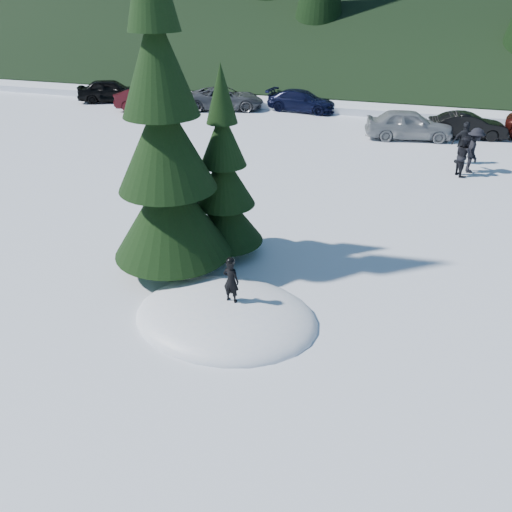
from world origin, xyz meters
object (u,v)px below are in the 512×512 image
(car_1, at_px, (152,100))
(spruce_tall, at_px, (165,154))
(adult_0, at_px, (464,156))
(adult_1, at_px, (464,143))
(car_4, at_px, (409,124))
(car_5, at_px, (468,126))
(car_0, at_px, (111,90))
(spruce_short, at_px, (224,185))
(adult_2, at_px, (474,151))
(car_2, at_px, (225,98))
(child_skier, at_px, (231,281))
(car_3, at_px, (302,101))

(car_1, bearing_deg, spruce_tall, -151.86)
(adult_0, distance_m, adult_1, 1.70)
(car_4, relative_size, car_5, 1.14)
(car_0, bearing_deg, spruce_tall, -168.54)
(spruce_short, distance_m, car_0, 23.60)
(spruce_short, bearing_deg, car_5, 64.53)
(adult_2, bearing_deg, adult_0, 141.29)
(spruce_short, relative_size, car_2, 1.10)
(car_1, relative_size, car_5, 1.19)
(adult_2, relative_size, car_5, 0.49)
(spruce_tall, xyz_separation_m, car_1, (-9.97, 17.49, -2.56))
(car_1, distance_m, car_2, 4.55)
(spruce_short, relative_size, car_4, 1.23)
(spruce_tall, height_order, spruce_short, spruce_tall)
(spruce_tall, distance_m, adult_1, 15.04)
(car_4, bearing_deg, adult_0, -165.38)
(adult_0, distance_m, car_1, 19.15)
(spruce_tall, bearing_deg, car_2, 106.89)
(child_skier, distance_m, car_3, 22.50)
(spruce_tall, distance_m, car_1, 20.29)
(car_0, bearing_deg, adult_0, -135.94)
(adult_2, bearing_deg, car_5, -4.83)
(adult_1, xyz_separation_m, adult_2, (0.33, -1.13, 0.01))
(spruce_short, bearing_deg, adult_1, 57.64)
(child_skier, xyz_separation_m, car_0, (-16.47, 21.16, -0.28))
(car_5, bearing_deg, child_skier, 152.16)
(adult_0, distance_m, car_5, 6.28)
(car_3, bearing_deg, car_1, 116.56)
(spruce_tall, distance_m, spruce_short, 2.11)
(adult_0, relative_size, car_3, 0.38)
(spruce_short, relative_size, car_5, 1.39)
(spruce_tall, xyz_separation_m, car_5, (8.46, 17.05, -2.68))
(car_5, bearing_deg, car_2, 70.20)
(car_3, distance_m, car_5, 10.21)
(car_1, distance_m, car_4, 15.61)
(child_skier, distance_m, car_0, 26.82)
(adult_2, height_order, car_3, adult_2)
(car_1, bearing_deg, adult_2, -110.06)
(car_2, xyz_separation_m, car_4, (11.51, -3.65, 0.07))
(adult_1, height_order, car_2, adult_1)
(spruce_tall, relative_size, car_5, 2.23)
(spruce_short, xyz_separation_m, adult_1, (7.02, 11.09, -1.18))
(car_0, xyz_separation_m, car_1, (4.17, -1.96, 0.01))
(spruce_short, bearing_deg, car_1, 124.30)
(adult_0, relative_size, adult_1, 0.89)
(car_2, bearing_deg, car_1, 101.26)
(spruce_tall, relative_size, car_1, 1.87)
(adult_0, distance_m, car_4, 5.69)
(adult_0, xyz_separation_m, adult_2, (0.39, 0.56, 0.11))
(adult_0, height_order, car_1, adult_0)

